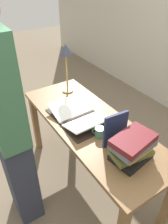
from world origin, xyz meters
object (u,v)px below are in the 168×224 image
book_standing_upright (115,130)px  reading_lamp (66,55)px  coffee_mug (100,132)px  open_book (78,116)px  book_stack_tall (133,148)px  person_reader (10,135)px

book_standing_upright → reading_lamp: 0.94m
reading_lamp → coffee_mug: bearing=-10.7°
open_book → reading_lamp: reading_lamp is taller
coffee_mug → book_standing_upright: bearing=16.8°
book_standing_upright → reading_lamp: bearing=178.3°
open_book → coffee_mug: (0.30, 0.02, 0.02)m
open_book → book_stack_tall: size_ratio=1.70×
open_book → book_stack_tall: bearing=5.1°
book_stack_tall → coffee_mug: bearing=-171.6°
person_reader → reading_lamp: bearing=-55.0°
book_stack_tall → person_reader: person_reader is taller
book_standing_upright → person_reader: 0.75m
book_standing_upright → coffee_mug: bearing=-158.1°
open_book → person_reader: bearing=-85.2°
person_reader → book_standing_upright: bearing=-118.8°
open_book → person_reader: size_ratio=0.31×
open_book → book_stack_tall: book_stack_tall is taller
reading_lamp → person_reader: person_reader is taller
reading_lamp → person_reader: (0.54, -0.77, -0.26)m
open_book → reading_lamp: (-0.47, 0.17, 0.37)m
book_standing_upright → coffee_mug: book_standing_upright is taller
open_book → coffee_mug: open_book is taller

